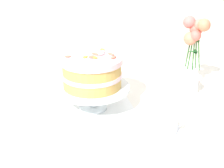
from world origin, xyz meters
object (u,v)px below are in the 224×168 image
teacup (168,128)px  cake_stand (93,90)px  dining_table (126,137)px  flower_vase (193,56)px  layer_cake (92,72)px

teacup → cake_stand: bearing=127.3°
dining_table → flower_vase: 0.44m
layer_cake → flower_vase: flower_vase is taller
layer_cake → dining_table: bearing=-41.9°
dining_table → layer_cake: layer_cake is taller
dining_table → layer_cake: 0.29m
layer_cake → teacup: 0.35m
dining_table → flower_vase: (0.34, 0.12, 0.27)m
cake_stand → layer_cake: size_ratio=1.24×
layer_cake → flower_vase: (0.44, 0.02, 0.01)m
layer_cake → teacup: size_ratio=2.01×
cake_stand → flower_vase: 0.45m
layer_cake → cake_stand: bearing=-147.4°
dining_table → flower_vase: flower_vase is taller
cake_stand → layer_cake: 0.08m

